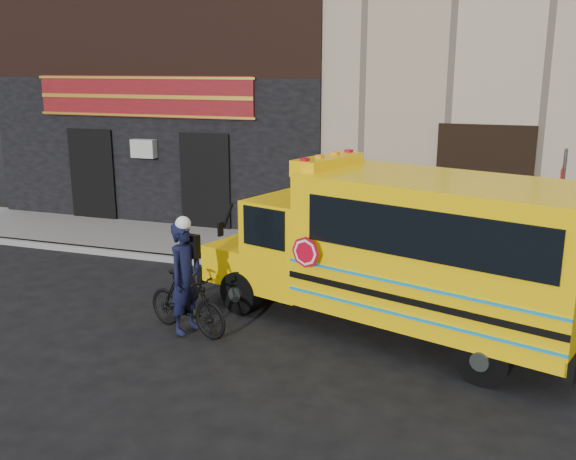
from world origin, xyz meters
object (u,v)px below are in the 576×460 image
(school_bus, at_px, (406,248))
(bicycle, at_px, (187,303))
(sign_pole, at_px, (559,216))
(cyclist, at_px, (185,281))

(school_bus, distance_m, bicycle, 3.82)
(sign_pole, bearing_deg, bicycle, -146.42)
(school_bus, height_order, bicycle, school_bus)
(bicycle, relative_size, cyclist, 0.93)
(cyclist, bearing_deg, sign_pole, -44.94)
(bicycle, height_order, cyclist, cyclist)
(bicycle, bearing_deg, sign_pole, -38.64)
(bicycle, xyz_separation_m, cyclist, (0.02, -0.05, 0.42))
(school_bus, xyz_separation_m, cyclist, (-3.49, -1.22, -0.56))
(school_bus, xyz_separation_m, bicycle, (-3.50, -1.17, -0.98))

